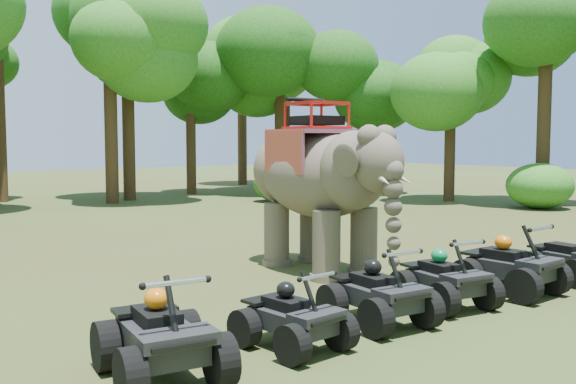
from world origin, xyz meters
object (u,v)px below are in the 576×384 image
at_px(atv_1, 292,308).
at_px(atv_5, 570,251).
at_px(atv_0, 161,324).
at_px(atv_2, 378,285).
at_px(atv_3, 445,272).
at_px(elephant, 319,185).
at_px(atv_4, 510,258).

bearing_deg(atv_1, atv_5, -5.09).
relative_size(atv_0, atv_2, 1.07).
bearing_deg(atv_0, atv_3, 9.51).
height_order(elephant, atv_3, elephant).
height_order(atv_1, atv_4, atv_4).
xyz_separation_m(atv_0, atv_1, (1.95, -0.08, -0.10)).
distance_m(atv_2, atv_3, 1.71).
bearing_deg(atv_3, atv_4, 4.44).
distance_m(elephant, atv_1, 5.66).
bearing_deg(atv_2, atv_4, 4.34).
distance_m(atv_1, atv_5, 7.21).
distance_m(elephant, atv_3, 3.99).
distance_m(atv_0, atv_2, 3.75).
bearing_deg(atv_5, atv_3, -176.69).
bearing_deg(atv_4, atv_5, -5.39).
bearing_deg(atv_1, elephant, 41.40).
xyz_separation_m(atv_3, atv_4, (1.74, -0.14, 0.06)).
bearing_deg(atv_3, atv_2, -168.02).
xyz_separation_m(atv_4, atv_5, (1.96, -0.09, -0.06)).
bearing_deg(elephant, atv_5, -45.90).
height_order(elephant, atv_4, elephant).
bearing_deg(atv_5, atv_1, -173.32).
xyz_separation_m(atv_1, atv_4, (5.25, 0.06, 0.11)).
bearing_deg(atv_5, atv_0, -173.75).
bearing_deg(atv_5, elephant, 137.34).
distance_m(atv_3, atv_5, 3.70).
bearing_deg(atv_2, atv_1, -171.00).
bearing_deg(atv_0, atv_1, 5.94).
height_order(atv_1, atv_2, atv_2).
xyz_separation_m(elephant, atv_5, (3.41, -4.00, -1.30)).
height_order(atv_0, atv_1, atv_0).
bearing_deg(atv_0, atv_4, 8.06).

